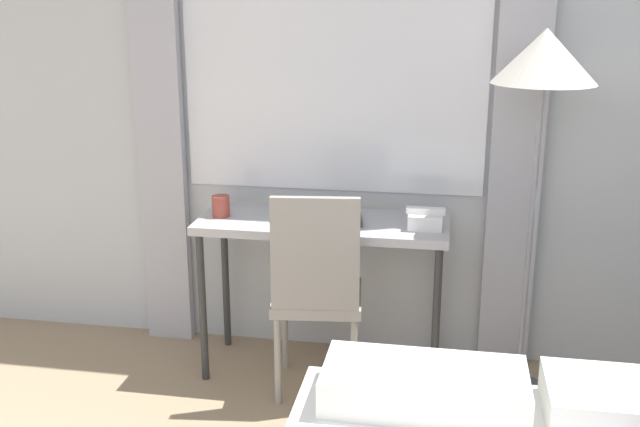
% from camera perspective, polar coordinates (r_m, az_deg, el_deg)
% --- Properties ---
extents(wall_back_with_window, '(5.38, 0.13, 2.70)m').
position_cam_1_polar(wall_back_with_window, '(3.67, -0.02, 9.62)').
color(wall_back_with_window, silver).
rests_on(wall_back_with_window, ground_plane).
extents(desk, '(1.17, 0.45, 0.78)m').
position_cam_1_polar(desk, '(3.51, 0.24, -1.71)').
color(desk, '#B2B2B7').
rests_on(desk, ground_plane).
extents(desk_chair, '(0.44, 0.44, 0.98)m').
position_cam_1_polar(desk_chair, '(3.34, -0.26, -5.46)').
color(desk_chair, gray).
rests_on(desk_chair, ground_plane).
extents(standing_lamp, '(0.43, 0.43, 1.66)m').
position_cam_1_polar(standing_lamp, '(3.27, 16.67, 10.04)').
color(standing_lamp, '#4C4C51').
rests_on(standing_lamp, ground_plane).
extents(telephone, '(0.17, 0.15, 0.09)m').
position_cam_1_polar(telephone, '(3.39, 8.04, -0.43)').
color(telephone, white).
rests_on(telephone, desk).
extents(book, '(0.25, 0.23, 0.02)m').
position_cam_1_polar(book, '(3.46, 1.35, -0.38)').
color(book, '#4C4238').
rests_on(book, desk).
extents(mug, '(0.08, 0.08, 0.10)m').
position_cam_1_polar(mug, '(3.55, -7.56, 0.56)').
color(mug, '#993F33').
rests_on(mug, desk).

